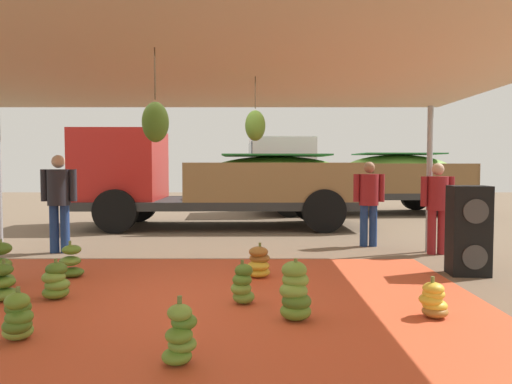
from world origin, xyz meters
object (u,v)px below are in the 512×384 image
worker_0 (369,197)px  worker_1 (437,201)px  speaker_stack (469,230)px  banana_bunch_3 (0,266)px  banana_bunch_6 (259,263)px  banana_bunch_7 (71,262)px  worker_2 (59,196)px  banana_bunch_1 (3,284)px  banana_bunch_9 (434,301)px  banana_bunch_5 (243,285)px  banana_bunch_2 (180,336)px  banana_bunch_10 (56,282)px  cargo_truck_far (351,175)px  banana_bunch_8 (18,318)px  banana_bunch_0 (295,292)px  cargo_truck_main (211,179)px

worker_0 → worker_1: (0.98, -0.84, -0.02)m
speaker_stack → banana_bunch_3: bearing=-173.7°
banana_bunch_6 → banana_bunch_7: (-2.55, 0.02, 0.00)m
worker_1 → worker_2: size_ratio=0.92×
banana_bunch_1 → banana_bunch_9: banana_bunch_1 is taller
banana_bunch_5 → banana_bunch_6: banana_bunch_5 is taller
banana_bunch_2 → banana_bunch_3: size_ratio=0.89×
banana_bunch_5 → worker_1: 4.53m
banana_bunch_10 → cargo_truck_far: cargo_truck_far is taller
banana_bunch_2 → banana_bunch_5: 1.69m
banana_bunch_8 → speaker_stack: size_ratio=0.38×
banana_bunch_2 → worker_1: worker_1 is taller
banana_bunch_2 → banana_bunch_6: size_ratio=1.11×
banana_bunch_5 → cargo_truck_far: size_ratio=0.07×
worker_0 → speaker_stack: worker_0 is taller
banana_bunch_7 → banana_bunch_9: 4.64m
worker_2 → banana_bunch_7: bearing=-64.2°
banana_bunch_7 → worker_0: size_ratio=0.31×
banana_bunch_2 → banana_bunch_8: (-1.48, 0.50, -0.02)m
banana_bunch_6 → worker_2: (-3.48, 1.95, 0.79)m
banana_bunch_1 → banana_bunch_3: (-0.39, 0.67, 0.06)m
banana_bunch_5 → banana_bunch_10: size_ratio=1.06×
banana_bunch_8 → banana_bunch_0: bearing=13.5°
banana_bunch_8 → cargo_truck_far: 12.66m
banana_bunch_10 → worker_2: (-1.16, 3.01, 0.80)m
banana_bunch_0 → banana_bunch_1: bearing=168.1°
banana_bunch_10 → banana_bunch_1: bearing=-173.0°
banana_bunch_9 → banana_bunch_1: bearing=172.5°
banana_bunch_2 → worker_1: 6.02m
banana_bunch_6 → banana_bunch_9: bearing=-45.1°
cargo_truck_main → banana_bunch_6: bearing=-78.4°
cargo_truck_main → worker_1: 5.72m
banana_bunch_1 → banana_bunch_9: 4.66m
banana_bunch_2 → worker_0: (2.71, 5.54, 0.71)m
speaker_stack → banana_bunch_9: bearing=-121.3°
banana_bunch_0 → worker_2: bearing=135.5°
banana_bunch_1 → banana_bunch_2: 2.88m
cargo_truck_main → worker_2: cargo_truck_main is taller
banana_bunch_3 → worker_0: worker_0 is taller
banana_bunch_6 → worker_1: (3.08, 1.80, 0.71)m
banana_bunch_0 → cargo_truck_far: 11.30m
banana_bunch_8 → worker_0: 6.59m
banana_bunch_5 → banana_bunch_9: 1.98m
banana_bunch_3 → cargo_truck_main: bearing=70.9°
banana_bunch_7 → cargo_truck_far: bearing=58.5°
banana_bunch_10 → cargo_truck_main: cargo_truck_main is taller
banana_bunch_3 → banana_bunch_8: bearing=-58.7°
cargo_truck_main → speaker_stack: bearing=-53.0°
banana_bunch_3 → worker_0: (5.37, 3.10, 0.68)m
banana_bunch_7 → cargo_truck_main: 5.87m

